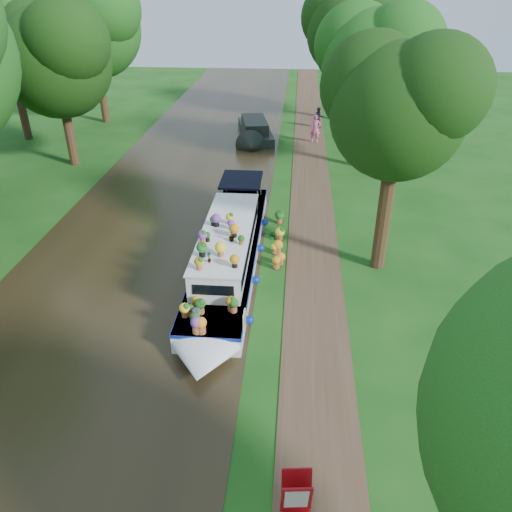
% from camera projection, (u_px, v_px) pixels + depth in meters
% --- Properties ---
extents(ground, '(100.00, 100.00, 0.00)m').
position_uv_depth(ground, '(282.00, 303.00, 18.17)').
color(ground, '#164912').
rests_on(ground, ground).
extents(canal_water, '(10.00, 100.00, 0.02)m').
position_uv_depth(canal_water, '(121.00, 295.00, 18.60)').
color(canal_water, black).
rests_on(canal_water, ground).
extents(towpath, '(2.20, 100.00, 0.03)m').
position_uv_depth(towpath, '(315.00, 305.00, 18.08)').
color(towpath, '#4A3422').
rests_on(towpath, ground).
extents(plant_boat, '(2.29, 13.52, 2.25)m').
position_uv_depth(plant_boat, '(227.00, 253.00, 19.70)').
color(plant_boat, white).
rests_on(plant_boat, canal_water).
extents(tree_near_overhang, '(5.52, 5.28, 8.99)m').
position_uv_depth(tree_near_overhang, '(399.00, 101.00, 17.26)').
color(tree_near_overhang, '#331F11').
rests_on(tree_near_overhang, ground).
extents(tree_near_mid, '(6.90, 6.60, 9.40)m').
position_uv_depth(tree_near_mid, '(376.00, 56.00, 27.68)').
color(tree_near_mid, '#331F11').
rests_on(tree_near_mid, ground).
extents(tree_near_far, '(7.59, 7.26, 10.30)m').
position_uv_depth(tree_near_far, '(351.00, 25.00, 36.93)').
color(tree_near_far, '#331F11').
rests_on(tree_near_far, ground).
extents(tree_far_c, '(7.13, 6.82, 9.59)m').
position_uv_depth(tree_far_c, '(55.00, 53.00, 28.08)').
color(tree_far_c, '#331F11').
rests_on(tree_far_c, ground).
extents(tree_far_d, '(8.05, 7.70, 10.85)m').
position_uv_depth(tree_far_d, '(92.00, 20.00, 36.41)').
color(tree_far_d, '#331F11').
rests_on(tree_far_d, ground).
extents(tree_far_h, '(7.82, 7.48, 10.49)m').
position_uv_depth(tree_far_h, '(5.00, 31.00, 32.51)').
color(tree_far_h, '#331F11').
rests_on(tree_far_h, ground).
extents(second_boat, '(3.17, 7.38, 1.37)m').
position_uv_depth(second_boat, '(255.00, 131.00, 35.82)').
color(second_boat, black).
rests_on(second_boat, canal_water).
extents(sandwich_board, '(0.70, 0.60, 1.08)m').
position_uv_depth(sandwich_board, '(296.00, 496.00, 10.94)').
color(sandwich_board, '#A50B10').
rests_on(sandwich_board, towpath).
extents(pedestrian_pink, '(0.72, 0.50, 1.91)m').
position_uv_depth(pedestrian_pink, '(315.00, 129.00, 34.68)').
color(pedestrian_pink, pink).
rests_on(pedestrian_pink, towpath).
extents(pedestrian_dark, '(0.85, 0.72, 1.52)m').
position_uv_depth(pedestrian_dark, '(319.00, 118.00, 38.06)').
color(pedestrian_dark, black).
rests_on(pedestrian_dark, towpath).
extents(verge_plant, '(0.40, 0.37, 0.39)m').
position_uv_depth(verge_plant, '(273.00, 235.00, 22.44)').
color(verge_plant, '#1B5C20').
rests_on(verge_plant, ground).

